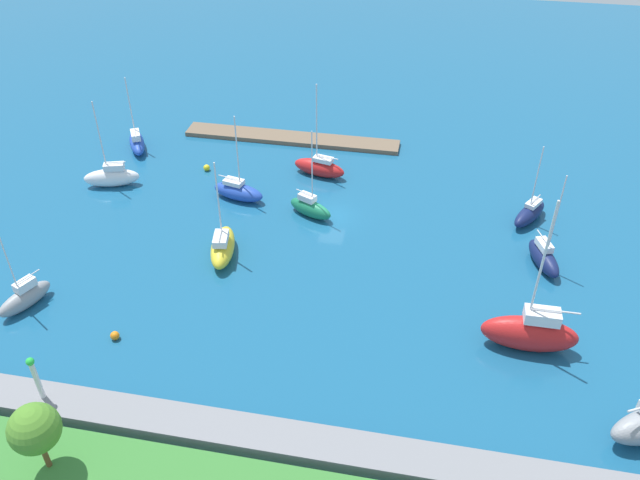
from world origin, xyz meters
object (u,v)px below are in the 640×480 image
(sailboat_navy_center_basin, at_px, (530,213))
(sailboat_blue_outer_mooring, at_px, (137,142))
(sailboat_blue_lone_south, at_px, (238,191))
(sailboat_gray_inner_mooring, at_px, (25,297))
(sailboat_yellow_lone_north, at_px, (223,246))
(sailboat_red_near_pier, at_px, (530,332))
(sailboat_white_east_end, at_px, (112,177))
(sailboat_green_by_breakwater, at_px, (310,207))
(sailboat_red_along_channel, at_px, (319,167))
(mooring_buoy_orange, at_px, (115,336))
(mooring_buoy_yellow, at_px, (207,168))
(sailboat_navy_west_end, at_px, (544,257))
(harbor_beacon, at_px, (35,375))
(park_tree_mideast, at_px, (35,429))
(pier_dock, at_px, (292,138))

(sailboat_navy_center_basin, relative_size, sailboat_blue_outer_mooring, 0.96)
(sailboat_blue_lone_south, distance_m, sailboat_gray_inner_mooring, 22.88)
(sailboat_blue_lone_south, bearing_deg, sailboat_yellow_lone_north, -68.51)
(sailboat_red_near_pier, relative_size, sailboat_white_east_end, 1.39)
(sailboat_green_by_breakwater, xyz_separation_m, sailboat_red_along_channel, (0.60, -7.89, 0.06))
(sailboat_white_east_end, relative_size, mooring_buoy_orange, 13.58)
(sailboat_white_east_end, distance_m, mooring_buoy_yellow, 10.07)
(sailboat_green_by_breakwater, distance_m, sailboat_navy_west_end, 22.35)
(sailboat_green_by_breakwater, xyz_separation_m, mooring_buoy_orange, (11.50, 19.75, -0.61))
(sailboat_blue_outer_mooring, relative_size, mooring_buoy_yellow, 12.12)
(harbor_beacon, relative_size, sailboat_white_east_end, 0.39)
(sailboat_green_by_breakwater, bearing_deg, sailboat_blue_outer_mooring, -178.07)
(sailboat_red_near_pier, bearing_deg, mooring_buoy_orange, 9.00)
(park_tree_mideast, distance_m, mooring_buoy_orange, 13.05)
(sailboat_navy_center_basin, height_order, mooring_buoy_orange, sailboat_navy_center_basin)
(sailboat_red_along_channel, height_order, sailboat_blue_outer_mooring, sailboat_red_along_channel)
(pier_dock, bearing_deg, sailboat_white_east_end, 40.14)
(harbor_beacon, bearing_deg, mooring_buoy_orange, -102.48)
(sailboat_blue_outer_mooring, bearing_deg, sailboat_green_by_breakwater, -142.08)
(sailboat_red_along_channel, bearing_deg, sailboat_navy_west_end, 165.79)
(sailboat_red_along_channel, relative_size, mooring_buoy_yellow, 14.69)
(park_tree_mideast, bearing_deg, sailboat_gray_inner_mooring, -53.88)
(sailboat_red_along_channel, bearing_deg, sailboat_green_by_breakwater, 107.75)
(harbor_beacon, xyz_separation_m, sailboat_red_along_channel, (-12.51, -34.93, -2.45))
(sailboat_yellow_lone_north, bearing_deg, sailboat_red_along_channel, -30.68)
(sailboat_navy_center_basin, xyz_separation_m, sailboat_blue_lone_south, (29.18, 1.52, 0.03))
(sailboat_blue_lone_south, xyz_separation_m, sailboat_navy_west_end, (-29.91, 5.55, 0.04))
(sailboat_red_along_channel, bearing_deg, sailboat_red_near_pier, 145.89)
(pier_dock, height_order, sailboat_navy_center_basin, sailboat_navy_center_basin)
(sailboat_navy_west_end, height_order, mooring_buoy_orange, sailboat_navy_west_end)
(sailboat_white_east_end, distance_m, sailboat_blue_outer_mooring, 8.19)
(sailboat_blue_outer_mooring, bearing_deg, pier_dock, -100.54)
(park_tree_mideast, bearing_deg, mooring_buoy_orange, -82.44)
(sailboat_red_near_pier, height_order, sailboat_navy_west_end, sailboat_red_near_pier)
(sailboat_navy_center_basin, relative_size, sailboat_white_east_end, 0.86)
(pier_dock, relative_size, sailboat_red_along_channel, 2.46)
(park_tree_mideast, bearing_deg, sailboat_navy_west_end, -138.74)
(sailboat_red_near_pier, height_order, sailboat_red_along_channel, sailboat_red_near_pier)
(sailboat_yellow_lone_north, distance_m, mooring_buoy_orange, 12.82)
(pier_dock, bearing_deg, sailboat_navy_west_end, 144.87)
(sailboat_white_east_end, height_order, mooring_buoy_yellow, sailboat_white_east_end)
(sailboat_blue_lone_south, relative_size, sailboat_blue_outer_mooring, 1.08)
(sailboat_green_by_breakwater, distance_m, sailboat_blue_outer_mooring, 24.61)
(sailboat_navy_center_basin, bearing_deg, sailboat_gray_inner_mooring, -32.30)
(harbor_beacon, relative_size, sailboat_gray_inner_mooring, 0.40)
(sailboat_navy_west_end, bearing_deg, sailboat_gray_inner_mooring, -91.73)
(pier_dock, bearing_deg, sailboat_green_by_breakwater, 109.50)
(pier_dock, height_order, sailboat_blue_outer_mooring, sailboat_blue_outer_mooring)
(pier_dock, xyz_separation_m, sailboat_red_along_channel, (-4.85, 7.50, 0.77))
(pier_dock, bearing_deg, sailboat_navy_center_basin, 155.38)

